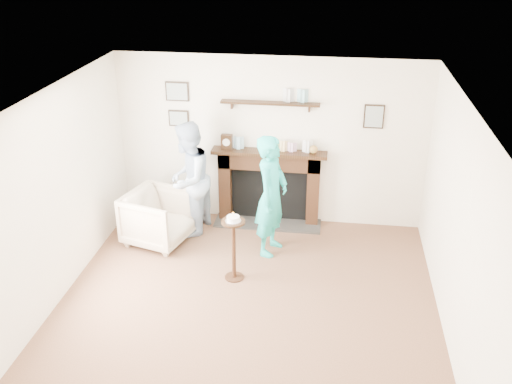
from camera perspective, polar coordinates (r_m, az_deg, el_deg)
ground at (r=6.75m, az=-1.24°, el=-12.38°), size 5.00×5.00×0.00m
room_shell at (r=6.53m, az=-0.41°, el=2.74°), size 4.54×5.02×2.52m
armchair at (r=8.32m, az=-9.55°, el=-4.85°), size 1.03×1.01×0.76m
man at (r=8.51m, az=-6.48°, el=-3.93°), size 0.75×0.90×1.68m
woman at (r=7.99m, az=1.48°, el=-5.84°), size 0.54×0.70×1.68m
pedestal_table at (r=7.11m, az=-2.27°, el=-4.64°), size 0.30×0.30×0.95m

